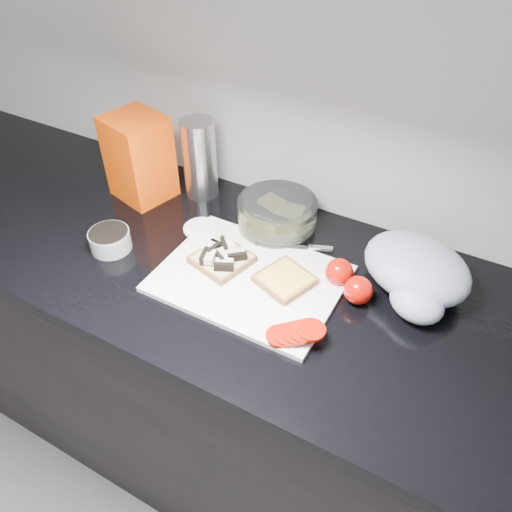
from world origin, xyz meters
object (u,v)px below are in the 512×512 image
(glass_bowl, at_px, (277,215))
(bread_bag, at_px, (139,158))
(cutting_board, at_px, (250,278))
(steel_canister, at_px, (200,159))

(glass_bowl, distance_m, bread_bag, 0.40)
(cutting_board, bearing_deg, steel_canister, 139.83)
(bread_bag, distance_m, steel_canister, 0.16)
(bread_bag, height_order, steel_canister, bread_bag)
(cutting_board, distance_m, bread_bag, 0.47)
(cutting_board, height_order, bread_bag, bread_bag)
(cutting_board, xyz_separation_m, bread_bag, (-0.42, 0.16, 0.11))
(glass_bowl, xyz_separation_m, steel_canister, (-0.25, 0.04, 0.07))
(cutting_board, distance_m, glass_bowl, 0.21)
(glass_bowl, relative_size, steel_canister, 0.92)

